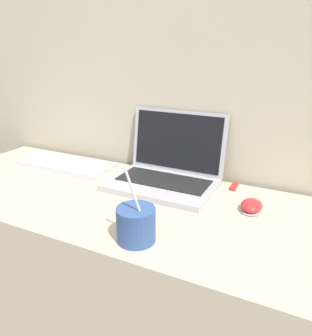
{
  "coord_description": "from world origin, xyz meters",
  "views": [
    {
      "loc": [
        0.51,
        -0.53,
        1.21
      ],
      "look_at": [
        0.07,
        0.37,
        0.84
      ],
      "focal_mm": 35.0,
      "sensor_mm": 36.0,
      "label": 1
    }
  ],
  "objects_px": {
    "computer_mouse": "(251,206)",
    "usb_stick": "(234,187)",
    "laptop": "(167,169)",
    "drink_cup": "(136,224)",
    "external_keyboard": "(67,164)"
  },
  "relations": [
    {
      "from": "drink_cup",
      "to": "external_keyboard",
      "type": "relative_size",
      "value": 0.52
    },
    {
      "from": "computer_mouse",
      "to": "usb_stick",
      "type": "distance_m",
      "value": 0.17
    },
    {
      "from": "drink_cup",
      "to": "external_keyboard",
      "type": "distance_m",
      "value": 0.62
    },
    {
      "from": "computer_mouse",
      "to": "external_keyboard",
      "type": "relative_size",
      "value": 0.22
    },
    {
      "from": "laptop",
      "to": "drink_cup",
      "type": "relative_size",
      "value": 1.75
    },
    {
      "from": "drink_cup",
      "to": "external_keyboard",
      "type": "xyz_separation_m",
      "value": [
        -0.51,
        0.34,
        -0.04
      ]
    },
    {
      "from": "computer_mouse",
      "to": "external_keyboard",
      "type": "xyz_separation_m",
      "value": [
        -0.74,
        0.05,
        -0.0
      ]
    },
    {
      "from": "laptop",
      "to": "computer_mouse",
      "type": "xyz_separation_m",
      "value": [
        0.31,
        -0.08,
        -0.04
      ]
    },
    {
      "from": "external_keyboard",
      "to": "computer_mouse",
      "type": "bearing_deg",
      "value": -3.86
    },
    {
      "from": "external_keyboard",
      "to": "laptop",
      "type": "bearing_deg",
      "value": 3.95
    },
    {
      "from": "usb_stick",
      "to": "external_keyboard",
      "type": "bearing_deg",
      "value": -172.05
    },
    {
      "from": "laptop",
      "to": "drink_cup",
      "type": "xyz_separation_m",
      "value": [
        0.08,
        -0.37,
        -0.01
      ]
    },
    {
      "from": "usb_stick",
      "to": "laptop",
      "type": "bearing_deg",
      "value": -164.6
    },
    {
      "from": "laptop",
      "to": "drink_cup",
      "type": "height_order",
      "value": "laptop"
    },
    {
      "from": "computer_mouse",
      "to": "laptop",
      "type": "bearing_deg",
      "value": 165.55
    }
  ]
}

